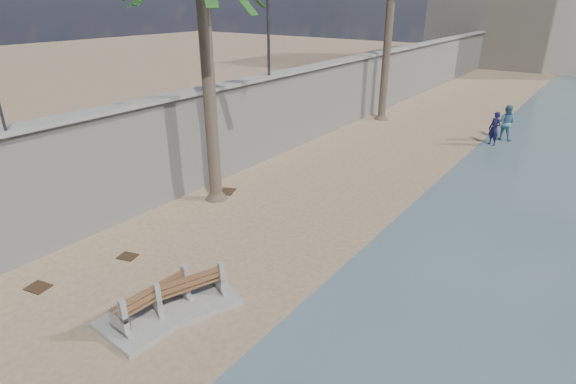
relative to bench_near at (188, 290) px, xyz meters
The scene contains 10 objects.
ground_plane 2.59m from the bench_near, 87.17° to the right, with size 140.00×140.00×0.00m, color #997C5D.
seawall 18.22m from the bench_near, 106.22° to the left, with size 0.45×70.00×3.50m, color gray.
wall_cap 18.44m from the bench_near, 106.22° to the left, with size 0.80×70.00×0.12m, color gray.
bench_near is the anchor object (origin of this frame).
bench_far 0.85m from the bench_near, 111.82° to the right, with size 1.61×2.28×0.92m.
person_a 17.39m from the bench_near, 81.24° to the left, with size 0.68×0.46×1.88m, color #16163D.
person_b 18.69m from the bench_near, 81.15° to the left, with size 0.95×0.73×1.96m, color teal.
debris_b 3.94m from the bench_near, 153.25° to the right, with size 0.54×0.43×0.03m, color #382616.
debris_c 6.62m from the bench_near, 125.50° to the left, with size 0.65×0.52×0.03m, color #382616.
debris_d 2.99m from the bench_near, behind, with size 0.49×0.39×0.03m, color #382616.
Camera 1 is at (6.79, -3.06, 6.57)m, focal length 28.00 mm.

